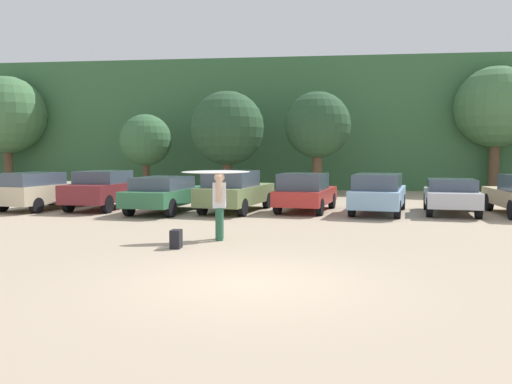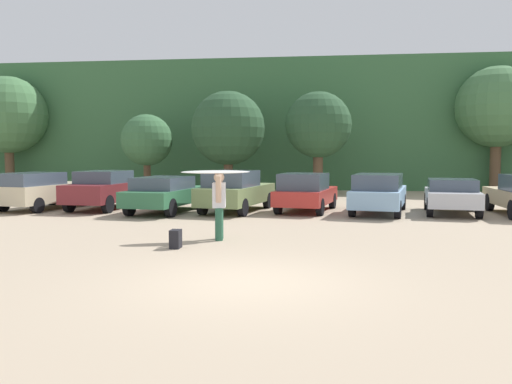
# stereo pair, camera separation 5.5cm
# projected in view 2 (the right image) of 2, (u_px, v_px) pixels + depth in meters

# --- Properties ---
(ground_plane) EXTENTS (120.00, 120.00, 0.00)m
(ground_plane) POSITION_uv_depth(u_px,v_px,m) (248.00, 282.00, 9.40)
(ground_plane) COLOR tan
(hillside_ridge) EXTENTS (108.00, 12.00, 8.29)m
(hillside_ridge) POSITION_uv_depth(u_px,v_px,m) (305.00, 128.00, 38.77)
(hillside_ridge) COLOR #38663D
(hillside_ridge) RESTS_ON ground_plane
(tree_left) EXTENTS (4.95, 4.95, 7.26)m
(tree_left) POSITION_uv_depth(u_px,v_px,m) (8.00, 115.00, 34.00)
(tree_left) COLOR brown
(tree_left) RESTS_ON ground_plane
(tree_right) EXTENTS (3.02, 3.02, 4.60)m
(tree_right) POSITION_uv_depth(u_px,v_px,m) (147.00, 140.00, 30.94)
(tree_right) COLOR brown
(tree_right) RESTS_ON ground_plane
(tree_center_left) EXTENTS (4.19, 4.19, 5.82)m
(tree_center_left) POSITION_uv_depth(u_px,v_px,m) (228.00, 128.00, 29.85)
(tree_center_left) COLOR brown
(tree_center_left) RESTS_ON ground_plane
(tree_far_left) EXTENTS (3.68, 3.68, 5.73)m
(tree_far_left) POSITION_uv_depth(u_px,v_px,m) (318.00, 125.00, 29.26)
(tree_far_left) COLOR brown
(tree_far_left) RESTS_ON ground_plane
(tree_ridge_back) EXTENTS (4.71, 4.71, 7.36)m
(tree_ridge_back) POSITION_uv_depth(u_px,v_px,m) (497.00, 108.00, 30.61)
(tree_ridge_back) COLOR brown
(tree_ridge_back) RESTS_ON ground_plane
(parked_car_champagne) EXTENTS (2.62, 4.62, 1.53)m
(parked_car_champagne) POSITION_uv_depth(u_px,v_px,m) (41.00, 190.00, 21.63)
(parked_car_champagne) COLOR beige
(parked_car_champagne) RESTS_ON ground_plane
(parked_car_maroon) EXTENTS (2.14, 4.43, 1.58)m
(parked_car_maroon) POSITION_uv_depth(u_px,v_px,m) (105.00, 189.00, 21.75)
(parked_car_maroon) COLOR maroon
(parked_car_maroon) RESTS_ON ground_plane
(parked_car_forest_green) EXTENTS (2.41, 4.77, 1.40)m
(parked_car_forest_green) POSITION_uv_depth(u_px,v_px,m) (166.00, 193.00, 20.48)
(parked_car_forest_green) COLOR #2D6642
(parked_car_forest_green) RESTS_ON ground_plane
(parked_car_olive_green) EXTENTS (2.65, 4.86, 1.63)m
(parked_car_olive_green) POSITION_uv_depth(u_px,v_px,m) (235.00, 191.00, 20.72)
(parked_car_olive_green) COLOR #6B7F4C
(parked_car_olive_green) RESTS_ON ground_plane
(parked_car_red) EXTENTS (2.52, 4.39, 1.53)m
(parked_car_red) POSITION_uv_depth(u_px,v_px,m) (306.00, 192.00, 20.77)
(parked_car_red) COLOR #B72D28
(parked_car_red) RESTS_ON ground_plane
(parked_car_sky_blue) EXTENTS (2.67, 4.98, 1.53)m
(parked_car_sky_blue) POSITION_uv_depth(u_px,v_px,m) (379.00, 193.00, 20.12)
(parked_car_sky_blue) COLOR #84ADD1
(parked_car_sky_blue) RESTS_ON ground_plane
(parked_car_silver) EXTENTS (2.42, 4.20, 1.33)m
(parked_car_silver) POSITION_uv_depth(u_px,v_px,m) (452.00, 195.00, 19.97)
(parked_car_silver) COLOR silver
(parked_car_silver) RESTS_ON ground_plane
(person_adult) EXTENTS (0.39, 0.74, 1.80)m
(person_adult) POSITION_uv_depth(u_px,v_px,m) (219.00, 202.00, 13.96)
(person_adult) COLOR #26593F
(person_adult) RESTS_ON ground_plane
(surfboard_white) EXTENTS (1.92, 1.09, 0.12)m
(surfboard_white) POSITION_uv_depth(u_px,v_px,m) (216.00, 172.00, 14.05)
(surfboard_white) COLOR white
(backpack_dropped) EXTENTS (0.24, 0.34, 0.45)m
(backpack_dropped) POSITION_uv_depth(u_px,v_px,m) (176.00, 239.00, 12.75)
(backpack_dropped) COLOR black
(backpack_dropped) RESTS_ON ground_plane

